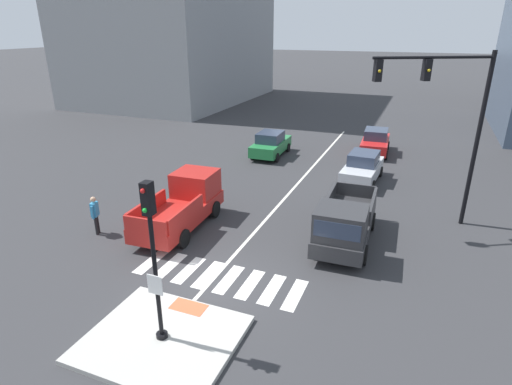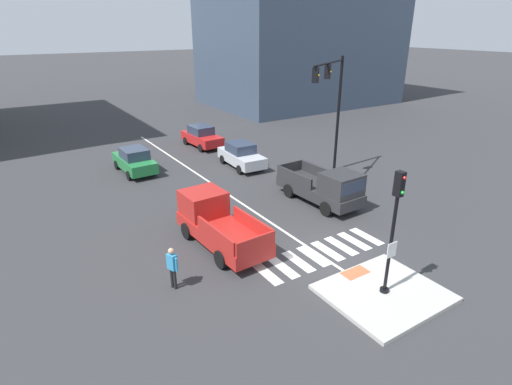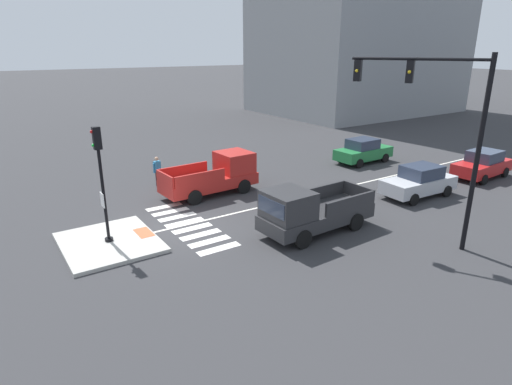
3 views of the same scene
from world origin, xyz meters
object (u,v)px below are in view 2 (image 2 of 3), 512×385
Objects in this scene: car_silver_eastbound_far at (241,155)px; pickup_truck_red_westbound_near at (216,223)px; car_green_westbound_distant at (135,160)px; pickup_truck_charcoal_eastbound_mid at (325,187)px; car_red_eastbound_distant at (202,136)px; traffic_light_mast at (333,97)px; signal_pole at (394,223)px; pedestrian_at_curb_left at (172,265)px.

pickup_truck_red_westbound_near is (-6.34, -8.50, 0.17)m from car_silver_eastbound_far.
car_green_westbound_distant is at bearing 156.86° from car_silver_eastbound_far.
pickup_truck_red_westbound_near is (-6.82, -0.59, 0.00)m from pickup_truck_charcoal_eastbound_mid.
car_silver_eastbound_far is 10.60m from pickup_truck_red_westbound_near.
car_red_eastbound_distant is at bearing 92.23° from pickup_truck_charcoal_eastbound_mid.
pickup_truck_red_westbound_near is at bearing -158.66° from traffic_light_mast.
traffic_light_mast is 1.76× the size of car_green_westbound_distant.
pickup_truck_charcoal_eastbound_mid reaches higher than car_green_westbound_distant.
car_red_eastbound_distant is at bearing 27.00° from car_green_westbound_distant.
pickup_truck_red_westbound_near is at bearing -126.72° from car_silver_eastbound_far.
traffic_light_mast is 6.13m from pickup_truck_charcoal_eastbound_mid.
pickup_truck_red_westbound_near is (-3.25, 6.68, -1.91)m from signal_pole.
pickup_truck_charcoal_eastbound_mid is 1.00× the size of pickup_truck_red_westbound_near.
car_green_westbound_distant is (-6.42, -3.27, 0.00)m from car_red_eastbound_distant.
car_red_eastbound_distant is 2.51× the size of pedestrian_at_curb_left.
pickup_truck_charcoal_eastbound_mid is 3.09× the size of pedestrian_at_curb_left.
signal_pole is 0.88× the size of pickup_truck_charcoal_eastbound_mid.
traffic_light_mast is 4.36× the size of pedestrian_at_curb_left.
car_green_westbound_distant is (-3.38, 17.94, -2.08)m from signal_pole.
pickup_truck_red_westbound_near reaches higher than pedestrian_at_curb_left.
pedestrian_at_curb_left is (-2.93, -2.19, 0.00)m from pickup_truck_red_westbound_near.
traffic_light_mast is 1.40× the size of pickup_truck_red_westbound_near.
traffic_light_mast is 7.22m from car_silver_eastbound_far.
traffic_light_mast reaches higher than car_green_westbound_distant.
car_silver_eastbound_far is (-3.69, 4.58, -4.19)m from traffic_light_mast.
signal_pole is 8.32m from pickup_truck_charcoal_eastbound_mid.
signal_pole reaches higher than pedestrian_at_curb_left.
car_red_eastbound_distant is 19.10m from pedestrian_at_curb_left.
signal_pole is at bearing -64.05° from pickup_truck_red_westbound_near.
pedestrian_at_curb_left is (-12.96, -6.11, -4.02)m from traffic_light_mast.
car_green_westbound_distant is 0.80× the size of pickup_truck_red_westbound_near.
pedestrian_at_curb_left is at bearing -101.75° from car_green_westbound_distant.
pickup_truck_charcoal_eastbound_mid is at bearing 4.95° from pickup_truck_red_westbound_near.
signal_pole is at bearing -98.14° from car_red_eastbound_distant.
signal_pole reaches higher than pickup_truck_charcoal_eastbound_mid.
pickup_truck_red_westbound_near reaches higher than car_silver_eastbound_far.
car_red_eastbound_distant is 0.81× the size of pickup_truck_red_westbound_near.
car_silver_eastbound_far is 7.04m from car_green_westbound_distant.
pickup_truck_charcoal_eastbound_mid is at bearing -56.90° from car_green_westbound_distant.
traffic_light_mast reaches higher than pickup_truck_red_westbound_near.
signal_pole is 21.53m from car_red_eastbound_distant.
traffic_light_mast reaches higher than pickup_truck_charcoal_eastbound_mid.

